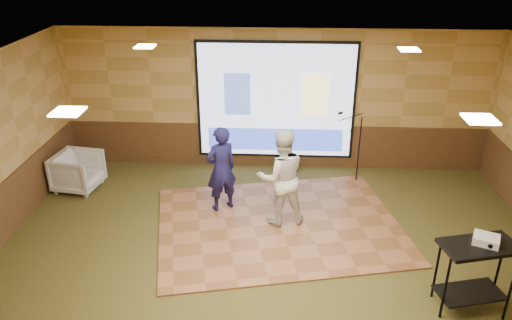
# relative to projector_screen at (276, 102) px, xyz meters

# --- Properties ---
(ground) EXTENTS (9.00, 9.00, 0.00)m
(ground) POSITION_rel_projector_screen_xyz_m (0.00, -3.44, -1.47)
(ground) COLOR #283216
(ground) RESTS_ON ground
(room_shell) EXTENTS (9.04, 7.04, 3.02)m
(room_shell) POSITION_rel_projector_screen_xyz_m (0.00, -3.44, 0.62)
(room_shell) COLOR tan
(room_shell) RESTS_ON ground
(wainscot_back) EXTENTS (9.00, 0.04, 0.95)m
(wainscot_back) POSITION_rel_projector_screen_xyz_m (0.00, 0.04, -1.00)
(wainscot_back) COLOR #452C17
(wainscot_back) RESTS_ON ground
(projector_screen) EXTENTS (3.32, 0.06, 2.52)m
(projector_screen) POSITION_rel_projector_screen_xyz_m (0.00, 0.00, 0.00)
(projector_screen) COLOR black
(projector_screen) RESTS_ON room_shell
(downlight_nw) EXTENTS (0.32, 0.32, 0.02)m
(downlight_nw) POSITION_rel_projector_screen_xyz_m (-2.20, -1.64, 1.50)
(downlight_nw) COLOR #FFE6BF
(downlight_nw) RESTS_ON room_shell
(downlight_ne) EXTENTS (0.32, 0.32, 0.02)m
(downlight_ne) POSITION_rel_projector_screen_xyz_m (2.20, -1.64, 1.50)
(downlight_ne) COLOR #FFE6BF
(downlight_ne) RESTS_ON room_shell
(downlight_sw) EXTENTS (0.32, 0.32, 0.02)m
(downlight_sw) POSITION_rel_projector_screen_xyz_m (-2.20, -4.94, 1.50)
(downlight_sw) COLOR #FFE6BF
(downlight_sw) RESTS_ON room_shell
(downlight_se) EXTENTS (0.32, 0.32, 0.02)m
(downlight_se) POSITION_rel_projector_screen_xyz_m (2.20, -4.94, 1.50)
(downlight_se) COLOR #FFE6BF
(downlight_se) RESTS_ON room_shell
(dance_floor) EXTENTS (4.77, 4.01, 0.03)m
(dance_floor) POSITION_rel_projector_screen_xyz_m (0.13, -2.42, -1.46)
(dance_floor) COLOR #945A36
(dance_floor) RESTS_ON ground
(player_left) EXTENTS (0.70, 0.64, 1.61)m
(player_left) POSITION_rel_projector_screen_xyz_m (-0.94, -1.91, -0.64)
(player_left) COLOR #181645
(player_left) RESTS_ON dance_floor
(player_right) EXTENTS (0.99, 0.85, 1.75)m
(player_right) POSITION_rel_projector_screen_xyz_m (0.14, -2.33, -0.57)
(player_right) COLOR silver
(player_right) RESTS_ON dance_floor
(av_table) EXTENTS (0.99, 0.52, 1.05)m
(av_table) POSITION_rel_projector_screen_xyz_m (2.75, -4.40, -0.73)
(av_table) COLOR black
(av_table) RESTS_ON ground
(projector) EXTENTS (0.40, 0.37, 0.11)m
(projector) POSITION_rel_projector_screen_xyz_m (2.82, -4.36, -0.38)
(projector) COLOR white
(projector) RESTS_ON av_table
(mic_stand) EXTENTS (0.60, 0.25, 1.53)m
(mic_stand) POSITION_rel_projector_screen_xyz_m (1.65, -0.64, -0.98)
(mic_stand) COLOR black
(mic_stand) RESTS_ON ground
(banquet_chair) EXTENTS (0.96, 0.94, 0.76)m
(banquet_chair) POSITION_rel_projector_screen_xyz_m (-3.90, -1.25, -1.09)
(banquet_chair) COLOR gray
(banquet_chair) RESTS_ON ground
(duffel_bag) EXTENTS (0.50, 0.40, 0.28)m
(duffel_bag) POSITION_rel_projector_screen_xyz_m (0.25, -0.19, -1.34)
(duffel_bag) COLOR black
(duffel_bag) RESTS_ON ground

